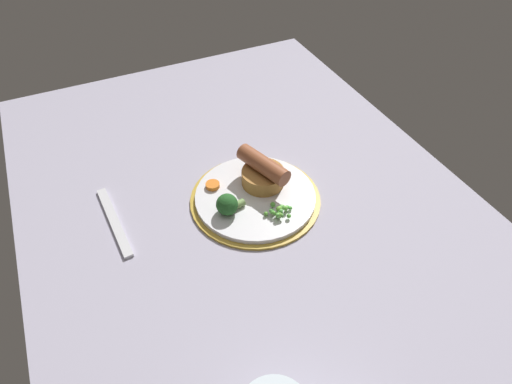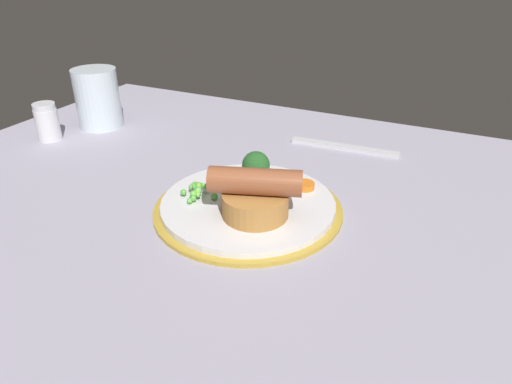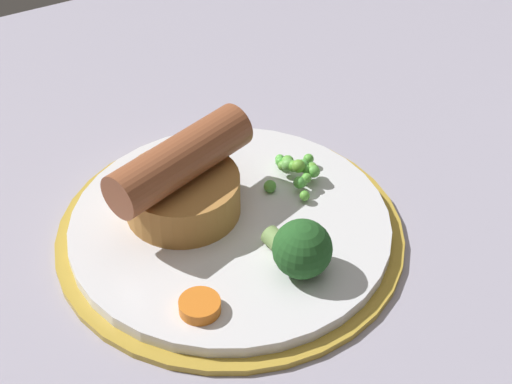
{
  "view_description": "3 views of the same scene",
  "coord_description": "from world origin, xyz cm",
  "px_view_note": "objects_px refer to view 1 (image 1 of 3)",
  "views": [
    {
      "loc": [
        -55.34,
        24.01,
        62.71
      ],
      "look_at": [
        -2.4,
        -0.79,
        6.62
      ],
      "focal_mm": 32.0,
      "sensor_mm": 36.0,
      "label": 1
    },
    {
      "loc": [
        21.91,
        -46.38,
        33.09
      ],
      "look_at": [
        0.31,
        -1.53,
        6.04
      ],
      "focal_mm": 32.0,
      "sensor_mm": 36.0,
      "label": 2
    },
    {
      "loc": [
        18.24,
        37.73,
        44.0
      ],
      "look_at": [
        -2.53,
        -0.63,
        7.0
      ],
      "focal_mm": 60.0,
      "sensor_mm": 36.0,
      "label": 3
    }
  ],
  "objects_px": {
    "broccoli_floret_near": "(228,204)",
    "carrot_slice_3": "(213,185)",
    "dinner_plate": "(255,198)",
    "sausage_pudding": "(263,173)",
    "pea_pile": "(279,210)",
    "fork": "(114,221)"
  },
  "relations": [
    {
      "from": "broccoli_floret_near",
      "to": "carrot_slice_3",
      "type": "relative_size",
      "value": 2.08
    },
    {
      "from": "dinner_plate",
      "to": "carrot_slice_3",
      "type": "xyz_separation_m",
      "value": [
        0.05,
        0.06,
        0.01
      ]
    },
    {
      "from": "sausage_pudding",
      "to": "pea_pile",
      "type": "relative_size",
      "value": 2.17
    },
    {
      "from": "dinner_plate",
      "to": "carrot_slice_3",
      "type": "bearing_deg",
      "value": 50.0
    },
    {
      "from": "pea_pile",
      "to": "fork",
      "type": "height_order",
      "value": "pea_pile"
    },
    {
      "from": "sausage_pudding",
      "to": "carrot_slice_3",
      "type": "bearing_deg",
      "value": 52.39
    },
    {
      "from": "pea_pile",
      "to": "broccoli_floret_near",
      "type": "relative_size",
      "value": 0.97
    },
    {
      "from": "dinner_plate",
      "to": "broccoli_floret_near",
      "type": "xyz_separation_m",
      "value": [
        -0.02,
        0.06,
        0.03
      ]
    },
    {
      "from": "dinner_plate",
      "to": "fork",
      "type": "height_order",
      "value": "dinner_plate"
    },
    {
      "from": "carrot_slice_3",
      "to": "pea_pile",
      "type": "bearing_deg",
      "value": -145.38
    },
    {
      "from": "dinner_plate",
      "to": "broccoli_floret_near",
      "type": "bearing_deg",
      "value": 107.21
    },
    {
      "from": "fork",
      "to": "carrot_slice_3",
      "type": "bearing_deg",
      "value": -93.64
    },
    {
      "from": "dinner_plate",
      "to": "broccoli_floret_near",
      "type": "height_order",
      "value": "broccoli_floret_near"
    },
    {
      "from": "sausage_pudding",
      "to": "carrot_slice_3",
      "type": "relative_size",
      "value": 4.35
    },
    {
      "from": "broccoli_floret_near",
      "to": "carrot_slice_3",
      "type": "xyz_separation_m",
      "value": [
        0.07,
        0.0,
        -0.01
      ]
    },
    {
      "from": "carrot_slice_3",
      "to": "sausage_pudding",
      "type": "bearing_deg",
      "value": -108.57
    },
    {
      "from": "carrot_slice_3",
      "to": "fork",
      "type": "bearing_deg",
      "value": 89.46
    },
    {
      "from": "broccoli_floret_near",
      "to": "sausage_pudding",
      "type": "bearing_deg",
      "value": -163.2
    },
    {
      "from": "pea_pile",
      "to": "carrot_slice_3",
      "type": "height_order",
      "value": "pea_pile"
    },
    {
      "from": "sausage_pudding",
      "to": "dinner_plate",
      "type": "bearing_deg",
      "value": 111.86
    },
    {
      "from": "sausage_pudding",
      "to": "pea_pile",
      "type": "distance_m",
      "value": 0.09
    },
    {
      "from": "pea_pile",
      "to": "fork",
      "type": "relative_size",
      "value": 0.29
    }
  ]
}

